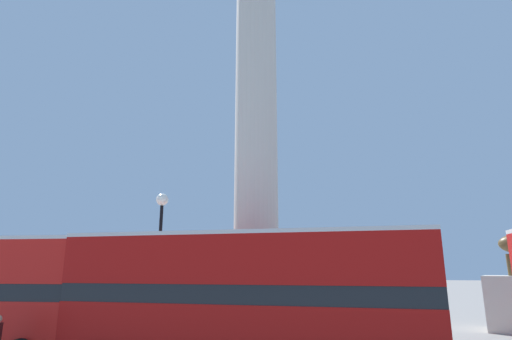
{
  "coord_description": "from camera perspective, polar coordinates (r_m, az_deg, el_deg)",
  "views": [
    {
      "loc": [
        4.43,
        -18.28,
        3.13
      ],
      "look_at": [
        0.0,
        0.0,
        7.76
      ],
      "focal_mm": 28.0,
      "sensor_mm": 36.0,
      "label": 1
    }
  ],
  "objects": [
    {
      "name": "monument_column",
      "position": [
        19.32,
        0.0,
        -0.61
      ],
      "size": [
        5.46,
        5.46,
        21.21
      ],
      "color": "beige",
      "rests_on": "ground_plane"
    },
    {
      "name": "street_lamp",
      "position": [
        17.37,
        -13.61,
        -10.59
      ],
      "size": [
        0.52,
        0.52,
        6.23
      ],
      "color": "black",
      "rests_on": "ground_plane"
    },
    {
      "name": "bus_a",
      "position": [
        13.03,
        -1.75,
        -17.27
      ],
      "size": [
        11.31,
        2.89,
        4.23
      ],
      "rotation": [
        0.0,
        0.0,
        -0.01
      ],
      "color": "#A80F0C",
      "rests_on": "ground_plane"
    }
  ]
}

